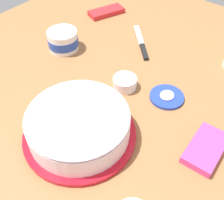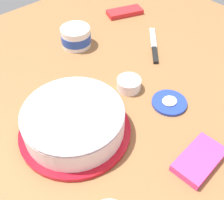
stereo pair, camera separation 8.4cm
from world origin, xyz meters
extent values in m
plane|color=#936038|center=(0.00, 0.00, 0.00)|extent=(1.54, 1.54, 0.00)
cylinder|color=red|center=(-0.22, 0.00, 0.01)|extent=(0.32, 0.32, 0.01)
cylinder|color=#DBB77A|center=(-0.22, 0.00, 0.04)|extent=(0.26, 0.26, 0.05)
cylinder|color=white|center=(-0.22, 0.00, 0.05)|extent=(0.28, 0.28, 0.06)
ellipsoid|color=white|center=(-0.22, 0.00, 0.09)|extent=(0.28, 0.28, 0.03)
cylinder|color=white|center=(0.05, 0.34, 0.04)|extent=(0.11, 0.11, 0.08)
cylinder|color=#2347B2|center=(0.05, 0.34, 0.03)|extent=(0.12, 0.12, 0.03)
cylinder|color=white|center=(0.05, 0.34, 0.07)|extent=(0.10, 0.10, 0.01)
cylinder|color=#233DAD|center=(0.07, -0.11, 0.01)|extent=(0.11, 0.11, 0.01)
ellipsoid|color=white|center=(0.07, -0.11, 0.01)|extent=(0.05, 0.04, 0.01)
cube|color=silver|center=(0.30, 0.17, 0.01)|extent=(0.11, 0.12, 0.00)
cube|color=black|center=(0.22, 0.09, 0.01)|extent=(0.08, 0.08, 0.01)
cylinder|color=white|center=(0.02, 0.03, 0.02)|extent=(0.08, 0.08, 0.04)
cylinder|color=#B251C6|center=(0.02, 0.03, 0.02)|extent=(0.07, 0.07, 0.01)
ellipsoid|color=#B251C6|center=(0.02, 0.03, 0.03)|extent=(0.06, 0.06, 0.02)
cube|color=red|center=(0.36, 0.39, 0.01)|extent=(0.17, 0.12, 0.02)
cube|color=#E53D8E|center=(-0.04, -0.30, 0.01)|extent=(0.15, 0.09, 0.02)
camera|label=1|loc=(-0.53, -0.37, 0.64)|focal=44.47mm
camera|label=2|loc=(-0.47, -0.43, 0.64)|focal=44.47mm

